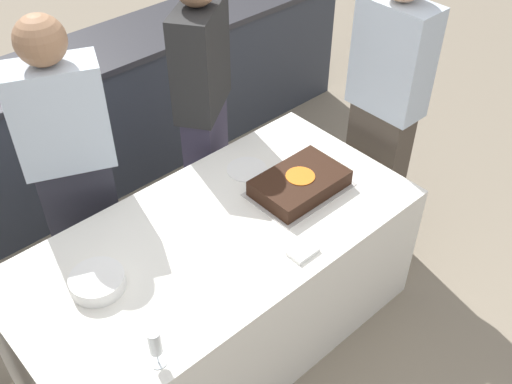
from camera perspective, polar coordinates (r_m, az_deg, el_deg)
The scene contains 11 objects.
ground_plane at distance 3.23m, azimuth -3.29°, elevation -13.11°, with size 14.00×14.00×0.00m, color gray.
back_counter at distance 3.92m, azimuth -18.19°, elevation 5.30°, with size 4.40×0.58×0.92m.
dining_table at distance 2.95m, azimuth -3.56°, elevation -8.94°, with size 1.89×0.94×0.73m.
cake at distance 2.87m, azimuth 4.20°, elevation 0.84°, with size 0.48×0.32×0.09m.
plate_stack at distance 2.52m, azimuth -14.86°, elevation -8.27°, with size 0.22×0.22×0.06m.
wine_glass at distance 2.19m, azimuth -9.60°, elevation -14.05°, with size 0.06×0.06×0.18m.
side_plate_near_cake at distance 3.01m, azimuth -0.86°, elevation 2.18°, with size 0.20×0.20×0.00m.
utensil_pile at distance 2.59m, azimuth 4.50°, elevation -5.66°, with size 0.13×0.09×0.02m.
person_cutting_cake at distance 3.27m, azimuth -5.00°, elevation 7.95°, with size 0.46×0.40×1.63m.
person_seated_right at distance 3.27m, azimuth 12.12°, elevation 7.65°, with size 0.21×0.39×1.67m.
person_standing_back at distance 2.96m, azimuth -17.01°, elevation 1.99°, with size 0.46×0.35×1.61m.
Camera 1 is at (-1.15, -1.53, 2.61)m, focal length 42.00 mm.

